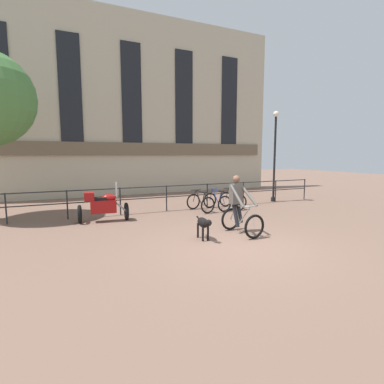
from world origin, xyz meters
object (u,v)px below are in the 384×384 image
Objects in this scene: parked_bicycle_near_lamp at (200,203)px; parked_bicycle_mid_right at (233,200)px; dog at (204,224)px; parked_motorcycle at (103,205)px; cyclist_with_bike at (239,208)px; parked_bicycle_mid_left at (217,201)px; street_lamp at (275,151)px.

parked_bicycle_near_lamp is 1.04× the size of parked_bicycle_mid_right.
parked_motorcycle reaches higher than dog.
parked_bicycle_near_lamp is at bearing 69.36° from dog.
cyclist_with_bike reaches higher than parked_motorcycle.
parked_motorcycle is 1.51× the size of parked_bicycle_mid_right.
cyclist_with_bike is at bearing 74.69° from parked_bicycle_near_lamp.
parked_motorcycle is 1.47× the size of parked_bicycle_mid_left.
parked_bicycle_mid_right is at bearing 172.22° from parked_bicycle_near_lamp.
dog is 0.81× the size of parked_bicycle_near_lamp.
dog is at bearing 45.75° from parked_bicycle_mid_right.
parked_bicycle_mid_right is at bearing -81.29° from parked_motorcycle.
parked_bicycle_mid_left is (1.23, 3.49, -0.41)m from cyclist_with_bike.
cyclist_with_bike is 1.32m from dog.
parked_bicycle_mid_left is 4.25m from street_lamp.
parked_bicycle_near_lamp is at bearing 78.48° from cyclist_with_bike.
parked_bicycle_mid_left is (2.50, 3.68, -0.09)m from dog.
parked_bicycle_mid_right is (3.27, 3.68, -0.09)m from dog.
parked_bicycle_mid_left is at bearing -2.59° from parked_bicycle_mid_right.
dog is at bearing 49.88° from parked_bicycle_mid_left.
street_lamp is (8.27, 1.06, 1.88)m from parked_motorcycle.
street_lamp is (6.12, 4.48, 1.99)m from dog.
cyclist_with_bike reaches higher than parked_bicycle_mid_right.
parked_bicycle_near_lamp and parked_bicycle_mid_right have the same top height.
parked_motorcycle is at bearing -4.00° from parked_bicycle_near_lamp.
cyclist_with_bike is 1.49× the size of parked_bicycle_mid_right.
parked_bicycle_mid_left is 1.03× the size of parked_bicycle_mid_right.
street_lamp is (3.62, 0.80, 2.08)m from parked_bicycle_mid_left.
cyclist_with_bike is 1.45× the size of parked_bicycle_mid_left.
dog is 0.82× the size of parked_bicycle_mid_left.
parked_motorcycle is (-2.15, 3.42, 0.11)m from dog.
parked_bicycle_near_lamp is 0.77m from parked_bicycle_mid_left.
parked_bicycle_near_lamp is at bearing -80.21° from parked_motorcycle.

